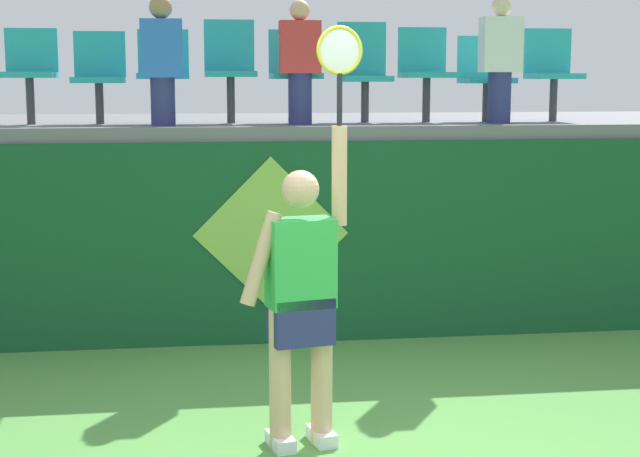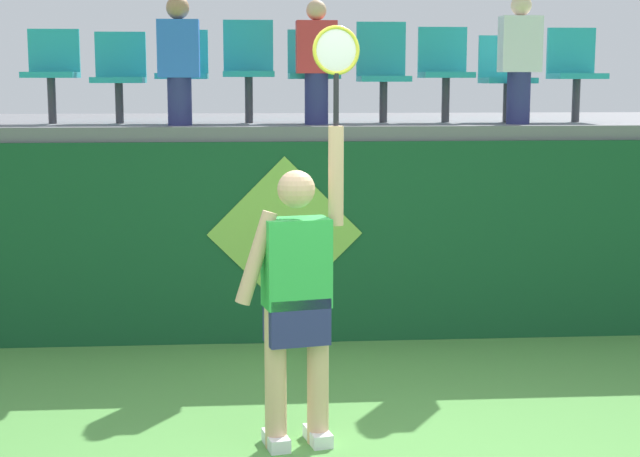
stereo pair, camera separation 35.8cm
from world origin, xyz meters
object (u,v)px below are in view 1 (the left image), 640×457
Objects in this scene: stadium_chair_5 at (364,68)px; spectator_2 at (500,58)px; water_bottle at (163,109)px; stadium_chair_3 at (230,65)px; stadium_chair_7 at (485,74)px; stadium_chair_8 at (551,69)px; stadium_chair_4 at (295,69)px; spectator_1 at (162,59)px; stadium_chair_6 at (425,68)px; stadium_chair_0 at (30,68)px; tennis_player at (302,293)px; stadium_chair_1 at (99,72)px; spectator_0 at (300,61)px; stadium_chair_2 at (163,69)px.

spectator_2 is (1.11, -0.45, 0.08)m from stadium_chair_5.
stadium_chair_3 is (0.58, 0.54, 0.37)m from water_bottle.
stadium_chair_7 is at bearing -0.17° from stadium_chair_3.
stadium_chair_8 is (1.74, -0.01, -0.00)m from stadium_chair_5.
spectator_1 is at bearing -157.93° from stadium_chair_4.
stadium_chair_8 is (1.18, 0.00, -0.01)m from stadium_chair_6.
tennis_player is at bearing -57.82° from stadium_chair_0.
spectator_1 reaches higher than stadium_chair_1.
stadium_chair_1 is (-0.54, 0.53, 0.30)m from water_bottle.
spectator_1 is at bearing -172.40° from stadium_chair_8.
tennis_player is 3.13× the size of stadium_chair_1.
spectator_0 is (-0.62, -0.40, 0.05)m from stadium_chair_5.
stadium_chair_2 is (1.12, 0.00, -0.01)m from stadium_chair_0.
stadium_chair_3 is at bearing 179.84° from stadium_chair_6.
spectator_1 is at bearing 88.21° from water_bottle.
stadium_chair_3 is 1.18m from stadium_chair_5.
spectator_1 is (-2.32, -0.47, 0.06)m from stadium_chair_6.
water_bottle is at bearing -44.35° from stadium_chair_1.
stadium_chair_2 reaches higher than water_bottle.
stadium_chair_7 is (3.42, -0.00, -0.01)m from stadium_chair_1.
stadium_chair_5 is 0.74m from spectator_0.
stadium_chair_2 is 3.50m from stadium_chair_8.
stadium_chair_5 is at bearing 0.99° from stadium_chair_4.
stadium_chair_3 is (-0.26, 3.11, 1.36)m from tennis_player.
stadium_chair_0 is at bearing 122.18° from tennis_player.
stadium_chair_5 is 0.86× the size of spectator_0.
stadium_chair_4 is at bearing 84.35° from tennis_player.
stadium_chair_1 is at bearing 113.95° from tennis_player.
spectator_2 reaches higher than stadium_chair_7.
stadium_chair_0 is 0.75× the size of spectator_2.
stadium_chair_3 reaches higher than stadium_chair_6.
stadium_chair_1 is 4.04m from stadium_chair_8.
stadium_chair_1 is 3.45m from spectator_2.
stadium_chair_5 is 0.84× the size of spectator_1.
stadium_chair_3 is 1.07× the size of stadium_chair_8.
water_bottle is 1.28m from stadium_chair_0.
spectator_1 is (-2.87, -0.46, 0.12)m from stadium_chair_7.
stadium_chair_7 is at bearing 9.18° from spectator_1.
stadium_chair_8 reaches higher than stadium_chair_2.
stadium_chair_6 is 1.10× the size of stadium_chair_7.
spectator_0 reaches higher than stadium_chair_6.
tennis_player is 2.28× the size of spectator_2.
spectator_0 is (1.14, -0.39, 0.07)m from stadium_chair_2.
tennis_player is 3.69m from stadium_chair_6.
spectator_0 reaches higher than stadium_chair_0.
spectator_2 is at bearing -1.58° from spectator_0.
spectator_2 reaches higher than water_bottle.
water_bottle is 2.40m from stadium_chair_6.
stadium_chair_7 is (1.73, 0.00, -0.04)m from stadium_chair_4.
stadium_chair_3 reaches higher than stadium_chair_8.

